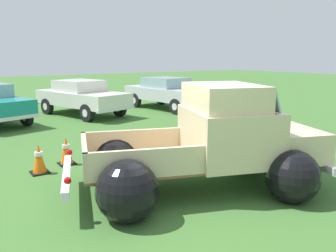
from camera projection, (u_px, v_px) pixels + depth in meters
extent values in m
plane|color=#3D6B2D|center=(194.00, 189.00, 6.57)|extent=(80.00, 80.00, 0.00)
cylinder|color=black|center=(245.00, 152.00, 7.67)|extent=(0.79, 0.45, 0.76)
cylinder|color=silver|center=(245.00, 152.00, 7.67)|extent=(0.40, 0.33, 0.34)
cylinder|color=black|center=(292.00, 178.00, 6.02)|extent=(0.79, 0.45, 0.76)
cylinder|color=silver|center=(292.00, 178.00, 6.02)|extent=(0.40, 0.33, 0.34)
cylinder|color=black|center=(115.00, 161.00, 6.99)|extent=(0.79, 0.45, 0.76)
cylinder|color=silver|center=(115.00, 161.00, 6.99)|extent=(0.40, 0.33, 0.34)
cylinder|color=black|center=(127.00, 194.00, 5.34)|extent=(0.79, 0.45, 0.76)
cylinder|color=silver|center=(127.00, 194.00, 5.34)|extent=(0.40, 0.33, 0.34)
sphere|color=black|center=(115.00, 158.00, 7.03)|extent=(1.22, 1.22, 0.96)
sphere|color=black|center=(127.00, 191.00, 5.28)|extent=(1.22, 1.22, 0.96)
cube|color=olive|center=(143.00, 165.00, 6.23)|extent=(2.44, 2.12, 0.04)
cube|color=beige|center=(136.00, 142.00, 6.88)|extent=(1.96, 0.74, 0.50)
cube|color=beige|center=(151.00, 164.00, 5.49)|extent=(1.96, 0.74, 0.50)
cube|color=beige|center=(196.00, 149.00, 6.42)|extent=(0.58, 1.48, 0.50)
cube|color=beige|center=(85.00, 156.00, 5.95)|extent=(0.58, 1.48, 0.50)
cube|color=beige|center=(228.00, 135.00, 6.53)|extent=(1.92, 2.08, 0.95)
cube|color=beige|center=(224.00, 97.00, 6.37)|extent=(1.59, 1.83, 0.45)
cube|color=#8CADB7|center=(257.00, 97.00, 6.53)|extent=(0.61, 1.43, 0.38)
cube|color=beige|center=(278.00, 142.00, 6.82)|extent=(1.71, 1.94, 0.55)
sphere|color=black|center=(245.00, 150.00, 7.69)|extent=(1.17, 1.17, 0.92)
sphere|color=black|center=(293.00, 177.00, 5.98)|extent=(1.17, 1.17, 0.92)
cube|color=silver|center=(67.00, 175.00, 5.93)|extent=(0.76, 1.91, 0.14)
cube|color=silver|center=(302.00, 157.00, 7.02)|extent=(0.76, 1.91, 0.14)
sphere|color=red|center=(69.00, 152.00, 6.66)|extent=(0.14, 0.14, 0.11)
sphere|color=red|center=(68.00, 181.00, 5.16)|extent=(0.14, 0.14, 0.11)
cylinder|color=black|center=(26.00, 116.00, 12.41)|extent=(0.37, 0.69, 0.66)
cylinder|color=silver|center=(26.00, 116.00, 12.41)|extent=(0.28, 0.34, 0.30)
cube|color=silver|center=(13.00, 118.00, 11.34)|extent=(1.77, 0.57, 0.12)
cylinder|color=black|center=(119.00, 108.00, 14.36)|extent=(0.38, 0.69, 0.66)
cylinder|color=silver|center=(119.00, 108.00, 14.36)|extent=(0.29, 0.34, 0.30)
cylinder|color=black|center=(87.00, 113.00, 13.16)|extent=(0.38, 0.69, 0.66)
cylinder|color=silver|center=(87.00, 113.00, 13.16)|extent=(0.29, 0.34, 0.30)
cylinder|color=black|center=(79.00, 103.00, 16.07)|extent=(0.38, 0.69, 0.66)
cylinder|color=silver|center=(79.00, 103.00, 16.07)|extent=(0.29, 0.34, 0.30)
cylinder|color=black|center=(47.00, 106.00, 14.87)|extent=(0.38, 0.69, 0.66)
cylinder|color=silver|center=(47.00, 106.00, 14.87)|extent=(0.29, 0.34, 0.30)
cube|color=silver|center=(82.00, 98.00, 14.54)|extent=(2.85, 4.53, 0.55)
cube|color=silver|center=(79.00, 86.00, 14.55)|extent=(1.93, 2.12, 0.45)
cube|color=silver|center=(54.00, 100.00, 15.91)|extent=(1.74, 0.60, 0.12)
cube|color=silver|center=(116.00, 109.00, 13.28)|extent=(1.74, 0.60, 0.12)
cylinder|color=black|center=(202.00, 103.00, 15.86)|extent=(0.30, 0.68, 0.66)
cylinder|color=silver|center=(202.00, 103.00, 15.86)|extent=(0.25, 0.33, 0.30)
cylinder|color=black|center=(176.00, 107.00, 14.80)|extent=(0.30, 0.68, 0.66)
cylinder|color=silver|center=(176.00, 107.00, 14.80)|extent=(0.25, 0.33, 0.30)
cylinder|color=black|center=(161.00, 98.00, 17.92)|extent=(0.30, 0.68, 0.66)
cylinder|color=silver|center=(161.00, 98.00, 17.92)|extent=(0.25, 0.33, 0.30)
cylinder|color=black|center=(135.00, 100.00, 16.86)|extent=(0.30, 0.68, 0.66)
cylinder|color=silver|center=(135.00, 100.00, 16.86)|extent=(0.25, 0.33, 0.30)
cube|color=silver|center=(168.00, 94.00, 16.29)|extent=(2.38, 4.62, 0.55)
cube|color=#8CADB7|center=(165.00, 82.00, 16.32)|extent=(1.76, 2.06, 0.45)
cube|color=silver|center=(139.00, 95.00, 17.91)|extent=(1.79, 0.37, 0.12)
cube|color=silver|center=(203.00, 104.00, 14.76)|extent=(1.79, 0.37, 0.12)
cylinder|color=#4C4742|center=(213.00, 126.00, 10.40)|extent=(0.17, 0.17, 0.77)
cylinder|color=#4C4742|center=(208.00, 127.00, 10.33)|extent=(0.17, 0.17, 0.77)
cylinder|color=gold|center=(211.00, 104.00, 10.23)|extent=(0.38, 0.38, 0.58)
cylinder|color=gold|center=(218.00, 102.00, 10.32)|extent=(0.10, 0.10, 0.55)
cylinder|color=gold|center=(205.00, 103.00, 10.13)|extent=(0.10, 0.10, 0.55)
sphere|color=beige|center=(212.00, 89.00, 10.15)|extent=(0.23, 0.23, 0.21)
cube|color=black|center=(67.00, 163.00, 8.06)|extent=(0.36, 0.36, 0.03)
cone|color=orange|center=(66.00, 150.00, 8.00)|extent=(0.28, 0.28, 0.60)
cylinder|color=white|center=(66.00, 146.00, 7.98)|extent=(0.17, 0.17, 0.08)
cube|color=black|center=(40.00, 172.00, 7.45)|extent=(0.36, 0.36, 0.03)
cone|color=orange|center=(39.00, 158.00, 7.39)|extent=(0.28, 0.28, 0.60)
cylinder|color=white|center=(39.00, 154.00, 7.37)|extent=(0.17, 0.17, 0.08)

